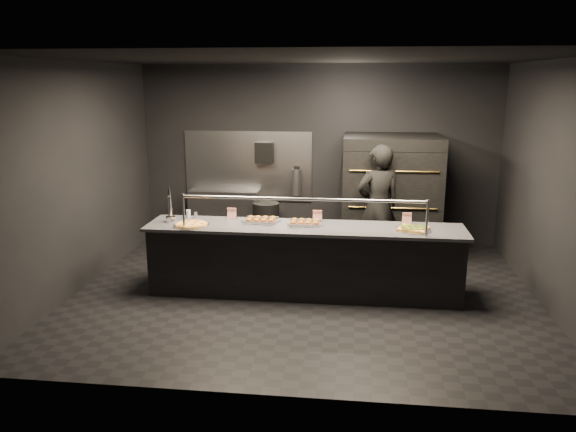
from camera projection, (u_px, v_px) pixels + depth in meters
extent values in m
plane|color=black|center=(304.00, 293.00, 7.44)|extent=(6.00, 6.00, 0.00)
plane|color=black|center=(306.00, 59.00, 6.72)|extent=(6.00, 6.00, 0.00)
cube|color=black|center=(318.00, 156.00, 9.49)|extent=(6.00, 0.04, 3.00)
cube|color=black|center=(278.00, 235.00, 4.67)|extent=(6.00, 0.04, 3.00)
cube|color=black|center=(79.00, 177.00, 7.42)|extent=(0.04, 5.00, 3.00)
cube|color=black|center=(553.00, 187.00, 6.74)|extent=(0.04, 5.00, 3.00)
cube|color=#99999E|center=(248.00, 166.00, 9.66)|extent=(2.20, 0.02, 1.20)
cube|color=black|center=(304.00, 262.00, 7.33)|extent=(4.00, 0.70, 0.88)
cube|color=#36363B|center=(304.00, 228.00, 7.22)|extent=(4.10, 0.78, 0.04)
cylinder|color=#99999E|center=(184.00, 211.00, 7.05)|extent=(0.03, 0.03, 0.45)
cylinder|color=#99999E|center=(427.00, 218.00, 6.70)|extent=(0.03, 0.03, 0.45)
cylinder|color=#99999E|center=(302.00, 199.00, 6.83)|extent=(3.00, 0.04, 0.04)
cube|color=black|center=(389.00, 236.00, 9.06)|extent=(1.50, 1.15, 0.60)
cube|color=black|center=(390.00, 199.00, 8.92)|extent=(1.50, 1.20, 0.55)
cube|color=black|center=(392.00, 165.00, 8.79)|extent=(1.50, 1.20, 0.55)
cube|color=black|center=(393.00, 141.00, 8.70)|extent=(1.50, 1.20, 0.18)
cylinder|color=gold|center=(393.00, 208.00, 8.32)|extent=(1.30, 0.02, 0.02)
cylinder|color=gold|center=(394.00, 171.00, 8.19)|extent=(1.30, 0.02, 0.02)
cube|color=#99999E|center=(225.00, 216.00, 9.75)|extent=(1.20, 0.35, 0.90)
cube|color=black|center=(264.00, 153.00, 9.48)|extent=(0.30, 0.20, 0.35)
cylinder|color=#B2B2B7|center=(297.00, 182.00, 9.54)|extent=(0.14, 0.14, 0.45)
cube|color=black|center=(297.00, 168.00, 9.48)|extent=(0.10, 0.06, 0.06)
cylinder|color=silver|center=(171.00, 219.00, 7.42)|extent=(0.13, 0.13, 0.07)
cylinder|color=silver|center=(170.00, 207.00, 7.38)|extent=(0.05, 0.05, 0.33)
cylinder|color=silver|center=(168.00, 197.00, 7.28)|extent=(0.02, 0.09, 0.02)
cone|color=black|center=(169.00, 190.00, 7.33)|extent=(0.05, 0.05, 0.13)
cylinder|color=silver|center=(192.00, 225.00, 7.24)|extent=(0.48, 0.48, 0.01)
cylinder|color=#DA9346|center=(191.00, 224.00, 7.24)|extent=(0.41, 0.41, 0.02)
cylinder|color=gold|center=(191.00, 223.00, 7.23)|extent=(0.36, 0.36, 0.01)
cube|color=silver|center=(261.00, 221.00, 7.43)|extent=(0.52, 0.45, 0.02)
ellipsoid|color=#AD7325|center=(249.00, 220.00, 7.37)|extent=(0.08, 0.08, 0.05)
ellipsoid|color=#AD7325|center=(251.00, 217.00, 7.51)|extent=(0.08, 0.08, 0.05)
ellipsoid|color=#AD7325|center=(256.00, 220.00, 7.36)|extent=(0.08, 0.08, 0.05)
ellipsoid|color=#AD7325|center=(258.00, 217.00, 7.50)|extent=(0.08, 0.08, 0.05)
ellipsoid|color=#AD7325|center=(264.00, 220.00, 7.35)|extent=(0.08, 0.08, 0.05)
ellipsoid|color=#AD7325|center=(265.00, 218.00, 7.48)|extent=(0.08, 0.08, 0.05)
ellipsoid|color=#AD7325|center=(271.00, 220.00, 7.33)|extent=(0.08, 0.08, 0.05)
ellipsoid|color=#AD7325|center=(273.00, 218.00, 7.47)|extent=(0.08, 0.08, 0.05)
cube|color=silver|center=(305.00, 224.00, 7.29)|extent=(0.50, 0.44, 0.02)
ellipsoid|color=#AD7325|center=(293.00, 222.00, 7.23)|extent=(0.08, 0.08, 0.05)
ellipsoid|color=#AD7325|center=(294.00, 220.00, 7.37)|extent=(0.08, 0.08, 0.05)
ellipsoid|color=#AD7325|center=(301.00, 223.00, 7.22)|extent=(0.08, 0.08, 0.05)
ellipsoid|color=#AD7325|center=(302.00, 220.00, 7.36)|extent=(0.08, 0.08, 0.05)
ellipsoid|color=#AD7325|center=(308.00, 223.00, 7.21)|extent=(0.08, 0.08, 0.05)
ellipsoid|color=#AD7325|center=(309.00, 220.00, 7.35)|extent=(0.08, 0.08, 0.05)
ellipsoid|color=#AD7325|center=(316.00, 223.00, 7.20)|extent=(0.08, 0.08, 0.05)
ellipsoid|color=#AD7325|center=(316.00, 220.00, 7.34)|extent=(0.08, 0.08, 0.05)
cylinder|color=silver|center=(413.00, 230.00, 7.01)|extent=(0.45, 0.45, 0.01)
cube|color=#DA9346|center=(413.00, 229.00, 7.01)|extent=(0.44, 0.41, 0.02)
cube|color=gold|center=(413.00, 228.00, 7.00)|extent=(0.41, 0.39, 0.01)
cube|color=#2F781A|center=(413.00, 227.00, 7.00)|extent=(0.39, 0.37, 0.01)
cylinder|color=silver|center=(188.00, 214.00, 7.66)|extent=(0.06, 0.06, 0.10)
cylinder|color=silver|center=(196.00, 215.00, 7.65)|extent=(0.05, 0.05, 0.08)
cube|color=white|center=(232.00, 213.00, 7.59)|extent=(0.12, 0.04, 0.15)
cube|color=white|center=(317.00, 216.00, 7.45)|extent=(0.12, 0.04, 0.15)
cube|color=white|center=(407.00, 218.00, 7.32)|extent=(0.12, 0.04, 0.15)
cylinder|color=black|center=(266.00, 224.00, 9.47)|extent=(0.45, 0.45, 0.75)
imported|color=black|center=(378.00, 207.00, 8.26)|extent=(0.78, 0.64, 1.85)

